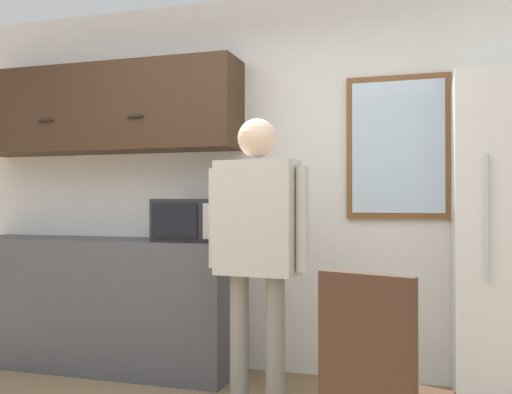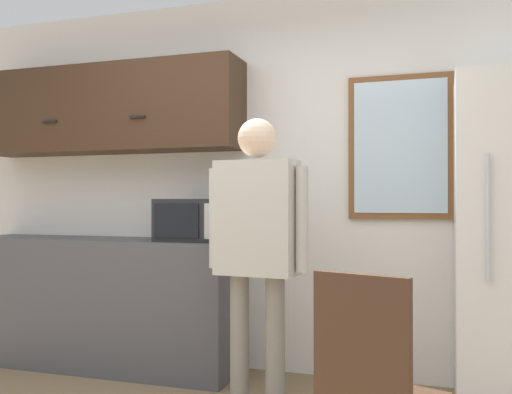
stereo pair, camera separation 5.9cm
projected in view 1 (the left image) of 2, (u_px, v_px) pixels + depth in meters
The scene contains 7 objects.
back_wall at pixel (258, 183), 4.15m from camera, with size 6.00×0.06×2.70m.
counter at pixel (97, 303), 4.19m from camera, with size 2.11×0.56×0.94m.
upper_cabinets at pixel (104, 110), 4.29m from camera, with size 2.11×0.39×0.64m.
microwave at pixel (193, 220), 3.95m from camera, with size 0.46×0.41×0.29m.
person at pixel (257, 233), 3.26m from camera, with size 0.61×0.26×1.69m.
chair at pixel (378, 383), 2.21m from camera, with size 0.53×0.53×0.94m.
window at pixel (398, 147), 3.82m from camera, with size 0.68×0.05×0.96m.
Camera 1 is at (1.21, -2.07, 1.21)m, focal length 40.00 mm.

